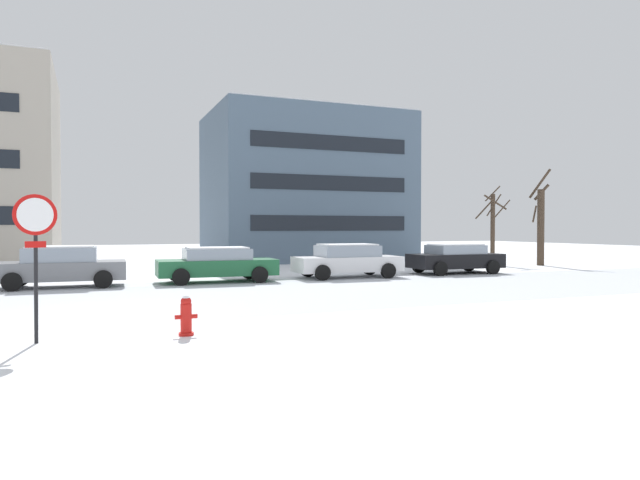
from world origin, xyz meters
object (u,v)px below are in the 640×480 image
(parked_car_green, at_px, (217,264))
(parked_car_white, at_px, (347,260))
(parked_car_gray, at_px, (61,266))
(stop_sign, at_px, (35,239))
(fire_hydrant, at_px, (186,315))
(parked_car_black, at_px, (455,258))

(parked_car_green, xyz_separation_m, parked_car_white, (5.59, -0.11, 0.03))
(parked_car_gray, height_order, parked_car_green, parked_car_gray)
(parked_car_green, bearing_deg, stop_sign, -118.04)
(parked_car_gray, distance_m, parked_car_green, 5.59)
(parked_car_gray, bearing_deg, fire_hydrant, -75.93)
(parked_car_green, height_order, parked_car_white, parked_car_white)
(stop_sign, bearing_deg, parked_car_white, 42.78)
(parked_car_gray, height_order, parked_car_white, parked_car_gray)
(fire_hydrant, distance_m, parked_car_black, 17.63)
(parked_car_gray, relative_size, parked_car_black, 1.02)
(parked_car_green, bearing_deg, parked_car_white, -1.16)
(parked_car_green, relative_size, parked_car_black, 1.06)
(stop_sign, relative_size, parked_car_green, 0.60)
(parked_car_green, bearing_deg, parked_car_gray, 178.09)
(parked_car_white, bearing_deg, parked_car_gray, 178.47)
(stop_sign, relative_size, parked_car_white, 0.60)
(stop_sign, distance_m, parked_car_white, 15.21)
(parked_car_green, bearing_deg, parked_car_black, -0.15)
(parked_car_gray, distance_m, parked_car_black, 16.76)
(stop_sign, xyz_separation_m, parked_car_gray, (-0.04, 10.60, -1.18))
(parked_car_white, bearing_deg, fire_hydrant, -128.53)
(fire_hydrant, xyz_separation_m, parked_car_black, (14.03, 10.68, 0.31))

